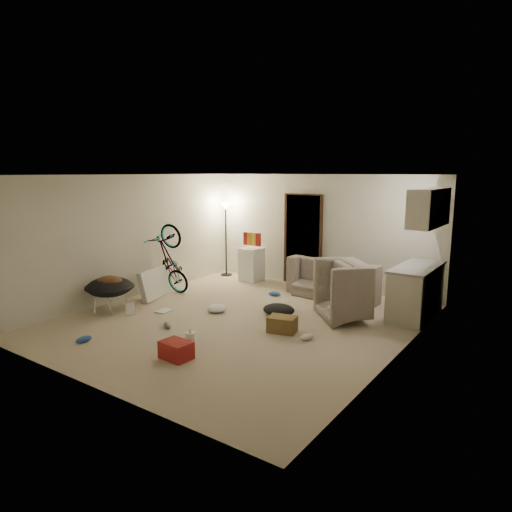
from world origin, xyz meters
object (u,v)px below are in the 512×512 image
Objects in this scene: kitchen_counter at (416,292)px; juicer at (191,336)px; mini_fridge at (252,264)px; tv_box at (154,284)px; sofa at (337,282)px; saucer_chair at (110,291)px; drink_case_b at (176,350)px; drink_case_a at (282,324)px; floor_lamp at (226,223)px; bicycle at (170,275)px; armchair at (363,297)px.

juicer is at bearing -126.89° from kitchen_counter.
kitchen_counter is at bearing -4.41° from mini_fridge.
mini_fridge reaches higher than tv_box.
sofa is 3.75m from juicer.
saucer_chair reaches higher than drink_case_b.
saucer_chair is 2.02× the size of drink_case_a.
juicer is (2.40, -3.88, -1.22)m from floor_lamp.
kitchen_counter is at bearing -7.66° from floor_lamp.
drink_case_b is (-2.16, -3.81, -0.32)m from kitchen_counter.
floor_lamp reaches higher than bicycle.
floor_lamp is 4.43m from drink_case_a.
tv_box is 3.22m from drink_case_a.
drink_case_b is 1.99× the size of juicer.
armchair is at bearing 30.36° from saucer_chair.
mini_fridge reaches higher than armchair.
floor_lamp is 4.10× the size of drink_case_a.
sofa is 4.69× the size of drink_case_b.
tv_box is at bearing -104.08° from mini_fridge.
bicycle is at bearing 33.55° from sofa.
drink_case_b is at bearing 86.55° from sofa.
juicer is (2.30, -1.86, -0.32)m from bicycle.
tv_box is 2.16× the size of drink_case_b.
saucer_chair is at bearing -88.39° from floor_lamp.
armchair is 0.75× the size of bicycle.
saucer_chair is at bearing -178.29° from drink_case_a.
bicycle is 2.98m from juicer.
floor_lamp is 1.25m from mini_fridge.
floor_lamp reaches higher than mini_fridge.
kitchen_counter reaches higher than sofa.
saucer_chair is (-4.73, -2.92, -0.06)m from kitchen_counter.
bicycle reaches higher than mini_fridge.
kitchen_counter reaches higher than saucer_chair.
mini_fridge is (0.75, 1.92, -0.01)m from bicycle.
kitchen_counter is 1.68× the size of saucer_chair.
armchair is 4.61m from saucer_chair.
mini_fridge is 3.59m from drink_case_a.
tv_box is (-0.75, -2.38, -0.09)m from mini_fridge.
tv_box is (0.00, -0.45, -0.10)m from bicycle.
armchair is 1.25× the size of tv_box.
floor_lamp is 3.26m from sofa.
bicycle is at bearing 57.84° from armchair.
drink_case_b is (2.67, -4.46, -1.18)m from floor_lamp.
kitchen_counter is at bearing -95.36° from armchair.
kitchen_counter reaches higher than tv_box.
juicer is (-1.67, -2.64, -0.29)m from armchair.
bicycle is at bearing 90.00° from saucer_chair.
mini_fridge reaches higher than sofa.
drink_case_b is (2.57, -2.43, -0.28)m from bicycle.
floor_lamp is at bearing 124.81° from drink_case_b.
saucer_chair is (-0.75, -3.47, -0.02)m from mini_fridge.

